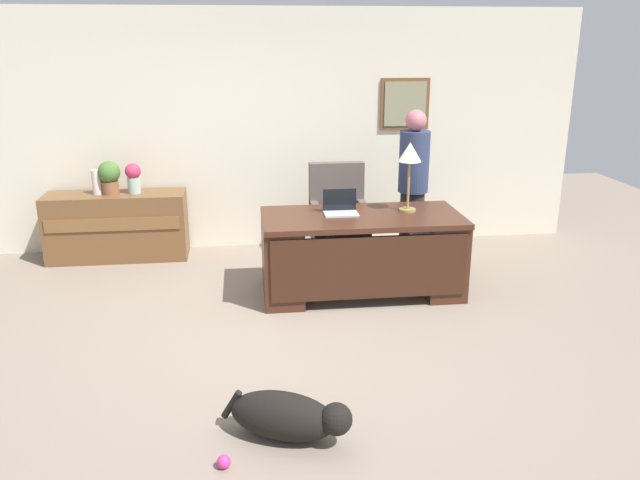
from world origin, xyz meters
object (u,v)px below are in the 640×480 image
at_px(person_standing, 413,186).
at_px(vase_empty, 97,182).
at_px(vase_with_flowers, 133,177).
at_px(desk_lamp, 410,157).
at_px(potted_plant, 109,176).
at_px(desk, 362,252).
at_px(credenza, 117,226).
at_px(dog_toy_ball, 224,462).
at_px(laptop, 340,208).
at_px(dog_lying, 288,416).
at_px(armchair, 338,220).

bearing_deg(person_standing, vase_empty, 171.19).
relative_size(vase_with_flowers, vase_empty, 1.23).
bearing_deg(desk_lamp, potted_plant, 157.65).
distance_m(desk, vase_with_flowers, 2.71).
bearing_deg(potted_plant, desk, -28.04).
bearing_deg(credenza, person_standing, -9.24).
height_order(potted_plant, dog_toy_ball, potted_plant).
relative_size(person_standing, potted_plant, 4.62).
bearing_deg(vase_empty, desk, -26.80).
bearing_deg(laptop, dog_toy_ball, -112.31).
bearing_deg(desk_lamp, dog_toy_ball, -123.41).
relative_size(credenza, laptop, 4.73).
bearing_deg(person_standing, dog_lying, -117.02).
height_order(desk, potted_plant, potted_plant).
distance_m(person_standing, potted_plant, 3.29).
height_order(person_standing, dog_toy_ball, person_standing).
bearing_deg(vase_with_flowers, person_standing, -9.94).
xyz_separation_m(armchair, vase_with_flowers, (-2.20, 0.43, 0.44)).
relative_size(desk, vase_empty, 7.00).
height_order(person_standing, dog_lying, person_standing).
distance_m(dog_lying, potted_plant, 4.06).
relative_size(desk, dog_toy_ball, 23.19).
bearing_deg(potted_plant, vase_empty, 180.00).
bearing_deg(vase_empty, dog_lying, -63.44).
bearing_deg(armchair, vase_with_flowers, 168.95).
xyz_separation_m(laptop, dog_toy_ball, (-1.07, -2.62, -0.80)).
height_order(desk, vase_empty, vase_empty).
relative_size(laptop, desk_lamp, 0.48).
relative_size(desk, vase_with_flowers, 5.68).
height_order(armchair, vase_empty, armchair).
xyz_separation_m(desk, laptop, (-0.19, 0.12, 0.41)).
bearing_deg(credenza, desk, -28.31).
bearing_deg(vase_with_flowers, desk, -30.60).
xyz_separation_m(person_standing, vase_with_flowers, (-2.99, 0.52, 0.06)).
distance_m(person_standing, vase_empty, 3.42).
height_order(dog_lying, dog_toy_ball, dog_lying).
bearing_deg(credenza, armchair, -10.03).
height_order(dog_lying, potted_plant, potted_plant).
distance_m(dog_lying, laptop, 2.56).
bearing_deg(dog_toy_ball, desk, 63.10).
xyz_separation_m(credenza, vase_empty, (-0.17, 0.00, 0.50)).
bearing_deg(laptop, dog_lying, -105.98).
relative_size(credenza, vase_with_flowers, 4.57).
distance_m(credenza, desk_lamp, 3.35).
xyz_separation_m(armchair, potted_plant, (-2.45, 0.43, 0.45)).
bearing_deg(armchair, dog_lying, -103.86).
height_order(desk, armchair, armchair).
distance_m(laptop, desk_lamp, 0.81).
xyz_separation_m(armchair, desk_lamp, (0.55, -0.80, 0.82)).
xyz_separation_m(credenza, vase_with_flowers, (0.22, 0.00, 0.55)).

